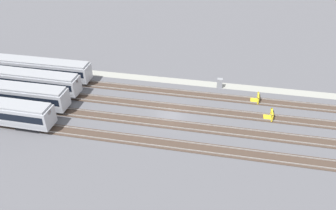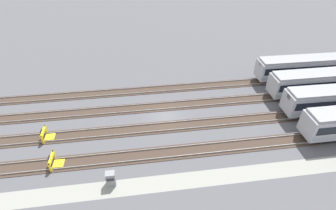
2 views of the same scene
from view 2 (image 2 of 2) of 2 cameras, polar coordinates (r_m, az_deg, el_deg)
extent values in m
plane|color=#5B5B60|center=(34.33, -0.57, -2.46)|extent=(400.00, 400.00, 0.00)
cube|color=#9E9E93|center=(27.15, 2.36, -16.27)|extent=(54.00, 2.00, 0.01)
cube|color=#47382D|center=(29.60, 1.07, -10.28)|extent=(90.00, 2.24, 0.06)
cube|color=gray|center=(30.01, 0.86, -9.15)|extent=(90.00, 0.07, 0.15)
cube|color=gray|center=(29.04, 1.29, -11.16)|extent=(90.00, 0.07, 0.15)
cube|color=#47382D|center=(32.68, -0.08, -4.79)|extent=(90.00, 2.24, 0.06)
cube|color=gray|center=(33.14, -0.25, -3.84)|extent=(90.00, 0.07, 0.15)
cube|color=gray|center=(32.08, 0.09, -5.49)|extent=(90.00, 0.07, 0.15)
cube|color=#47382D|center=(36.01, -1.01, -0.27)|extent=(90.00, 2.24, 0.06)
cube|color=gray|center=(36.52, -1.15, 0.53)|extent=(90.00, 0.07, 0.15)
cube|color=gray|center=(35.38, -0.87, -0.83)|extent=(90.00, 0.07, 0.15)
cube|color=#47382D|center=(39.54, -1.78, 3.46)|extent=(90.00, 2.24, 0.06)
cube|color=gray|center=(40.08, -1.90, 4.14)|extent=(90.00, 0.07, 0.15)
cube|color=gray|center=(38.88, -1.66, 3.01)|extent=(90.00, 0.07, 0.15)
cube|color=red|center=(35.89, 24.83, 1.64)|extent=(0.09, 0.70, 0.56)
cube|color=black|center=(39.11, 28.10, -1.31)|extent=(3.63, 2.29, 0.70)
cube|color=#ADAFB7|center=(44.25, 31.99, 4.40)|extent=(18.01, 2.85, 2.70)
cube|color=black|center=(44.11, 32.12, 4.76)|extent=(17.29, 2.89, 1.08)
cube|color=#9EA0A8|center=(44.59, 31.68, 3.59)|extent=(17.65, 2.88, 0.54)
cube|color=#999BA0|center=(43.61, 32.61, 6.06)|extent=(17.47, 2.57, 0.30)
cube|color=red|center=(38.81, 22.03, 5.11)|extent=(0.08, 0.70, 0.56)
cube|color=black|center=(41.84, 25.27, 2.15)|extent=(3.61, 2.25, 0.70)
cube|color=red|center=(33.02, 28.36, -2.76)|extent=(0.08, 0.70, 0.56)
cube|color=black|center=(36.53, 31.53, -5.48)|extent=(3.61, 2.25, 0.70)
cube|color=#ADAFB7|center=(47.23, 29.09, 7.30)|extent=(18.04, 3.03, 2.70)
cube|color=black|center=(47.09, 29.20, 7.64)|extent=(17.32, 3.07, 1.08)
cube|color=#9EA0A8|center=(47.54, 28.82, 6.52)|extent=(17.68, 3.06, 0.54)
cube|color=#999BA0|center=(46.62, 29.63, 8.89)|extent=(17.49, 2.75, 0.30)
cube|color=red|center=(42.27, 19.38, 8.36)|extent=(0.09, 0.70, 0.56)
cube|color=black|center=(45.04, 22.60, 5.39)|extent=(3.63, 2.29, 0.70)
cube|color=yellow|center=(31.13, -23.54, -9.90)|extent=(0.18, 0.18, 1.15)
cube|color=yellow|center=(29.96, -24.28, -12.37)|extent=(0.18, 0.18, 1.15)
cube|color=yellow|center=(30.25, -24.10, -10.56)|extent=(0.27, 2.00, 0.30)
cube|color=yellow|center=(30.70, -22.68, -11.71)|extent=(1.12, 1.10, 0.18)
cube|color=black|center=(30.30, -24.43, -10.56)|extent=(0.13, 0.60, 0.44)
cube|color=yellow|center=(34.74, -25.05, -4.86)|extent=(0.18, 0.18, 1.15)
cube|color=yellow|center=(33.44, -25.67, -6.88)|extent=(0.18, 0.18, 1.15)
cube|color=yellow|center=(33.82, -25.54, -5.32)|extent=(0.27, 2.00, 0.30)
cube|color=yellow|center=(34.21, -24.27, -6.40)|extent=(1.11, 1.09, 0.18)
cube|color=black|center=(33.88, -25.83, -5.33)|extent=(0.13, 0.60, 0.44)
cube|color=gray|center=(26.91, -12.35, -15.35)|extent=(0.90, 0.70, 1.60)
cube|color=#333338|center=(26.50, -12.45, -15.63)|extent=(0.70, 0.04, 0.36)
camera|label=1|loc=(65.80, -15.17, 41.26)|focal=35.00mm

